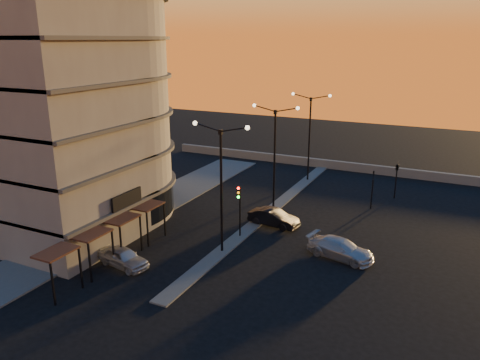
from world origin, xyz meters
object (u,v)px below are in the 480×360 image
object	(u,v)px
streetlamp_mid	(275,149)
traffic_light_main	(239,203)
car_sedan	(274,218)
car_wagon	(340,249)
car_hatchback	(123,257)

from	to	relation	value
streetlamp_mid	traffic_light_main	bearing A→B (deg)	-90.00
car_sedan	car_wagon	world-z (taller)	car_sedan
traffic_light_main	car_sedan	bearing A→B (deg)	66.40
car_wagon	streetlamp_mid	bearing A→B (deg)	60.18
streetlamp_mid	car_wagon	distance (m)	11.81
car_sedan	car_wagon	size ratio (longest dim) A/B	0.89
traffic_light_main	car_sedan	xyz separation A→B (m)	(1.50, 3.43, -2.18)
car_sedan	car_wagon	bearing A→B (deg)	-111.63
traffic_light_main	car_hatchback	size ratio (longest dim) A/B	1.08
traffic_light_main	car_wagon	xyz separation A→B (m)	(8.00, -0.04, -2.19)
car_hatchback	car_wagon	size ratio (longest dim) A/B	0.82
streetlamp_mid	car_wagon	xyz separation A→B (m)	(8.00, -7.17, -4.90)
car_hatchback	car_sedan	world-z (taller)	car_sedan
traffic_light_main	streetlamp_mid	bearing A→B (deg)	90.00
traffic_light_main	car_sedan	world-z (taller)	traffic_light_main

